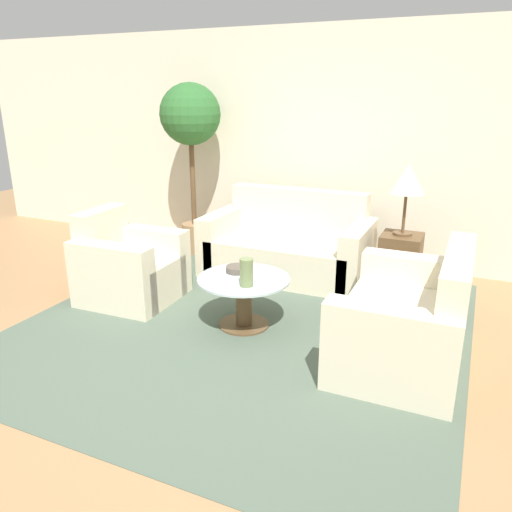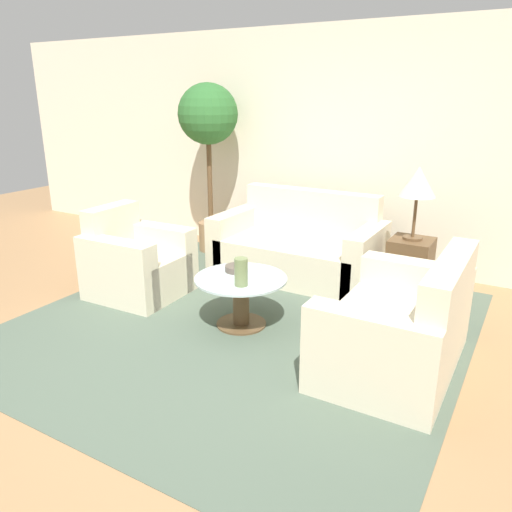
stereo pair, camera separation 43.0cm
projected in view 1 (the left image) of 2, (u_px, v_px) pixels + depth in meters
The scene contains 12 objects.
ground_plane at pixel (195, 366), 3.63m from camera, with size 14.00×14.00×0.00m, color #9E754C.
wall_back at pixel (320, 147), 5.68m from camera, with size 10.00×0.06×2.60m.
rug at pixel (244, 325), 4.26m from camera, with size 3.58×3.59×0.01m.
sofa_main at pixel (289, 248), 5.41m from camera, with size 1.74×0.89×0.89m.
armchair at pixel (127, 269), 4.74m from camera, with size 0.84×0.84×0.85m.
loveseat at pixel (412, 325), 3.63m from camera, with size 0.85×1.33×0.87m.
coffee_table at pixel (244, 295), 4.17m from camera, with size 0.77×0.77×0.43m.
side_table at pixel (400, 263), 4.93m from camera, with size 0.38×0.38×0.58m.
table_lamp at pixel (407, 181), 4.67m from camera, with size 0.33×0.33×0.68m.
potted_plant at pixel (191, 127), 5.74m from camera, with size 0.70×0.70×2.00m.
vase at pixel (246, 272), 3.92m from camera, with size 0.11×0.11×0.23m.
bowl at pixel (237, 269), 4.25m from camera, with size 0.19×0.19×0.05m.
Camera 1 is at (1.72, -2.73, 1.90)m, focal length 35.00 mm.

